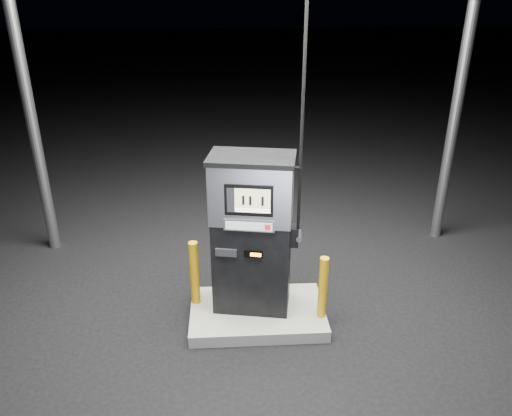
{
  "coord_description": "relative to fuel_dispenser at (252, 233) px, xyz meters",
  "views": [
    {
      "loc": [
        -0.32,
        -4.93,
        3.74
      ],
      "look_at": [
        -0.02,
        0.0,
        1.48
      ],
      "focal_mm": 35.0,
      "sensor_mm": 36.0,
      "label": 1
    }
  ],
  "objects": [
    {
      "name": "bollard_left",
      "position": [
        -0.69,
        0.09,
        -0.56
      ],
      "size": [
        0.14,
        0.14,
        0.82
      ],
      "primitive_type": "cylinder",
      "rotation": [
        0.0,
        0.0,
        -0.34
      ],
      "color": "#CB8E0B",
      "rests_on": "pump_island"
    },
    {
      "name": "fuel_dispenser",
      "position": [
        0.0,
        0.0,
        0.0
      ],
      "size": [
        1.09,
        0.72,
        3.93
      ],
      "rotation": [
        0.0,
        0.0,
        -0.18
      ],
      "color": "black",
      "rests_on": "pump_island"
    },
    {
      "name": "pump_island",
      "position": [
        0.05,
        -0.1,
        -1.05
      ],
      "size": [
        1.6,
        1.0,
        0.15
      ],
      "primitive_type": "cube",
      "color": "slate",
      "rests_on": "ground"
    },
    {
      "name": "ground",
      "position": [
        0.05,
        -0.1,
        -1.12
      ],
      "size": [
        80.0,
        80.0,
        0.0
      ],
      "primitive_type": "plane",
      "color": "black",
      "rests_on": "ground"
    },
    {
      "name": "bollard_right",
      "position": [
        0.79,
        -0.28,
        -0.59
      ],
      "size": [
        0.13,
        0.13,
        0.78
      ],
      "primitive_type": "cylinder",
      "rotation": [
        0.0,
        0.0,
        0.38
      ],
      "color": "#CB8E0B",
      "rests_on": "pump_island"
    }
  ]
}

